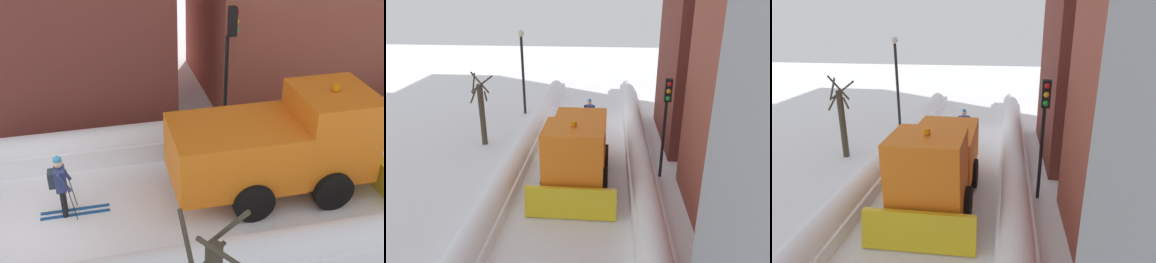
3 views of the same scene
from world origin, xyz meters
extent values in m
cube|color=white|center=(-2.73, 10.00, 0.31)|extent=(1.10, 36.00, 0.61)
cylinder|color=white|center=(-2.73, 10.00, 0.61)|extent=(0.90, 34.20, 0.90)
cube|color=orange|center=(-0.07, 5.15, 1.40)|extent=(2.30, 3.40, 1.60)
cube|color=orange|center=(-0.07, 7.85, 1.75)|extent=(2.20, 2.00, 2.30)
cube|color=black|center=(-0.07, 8.81, 2.26)|extent=(1.85, 0.06, 1.01)
cube|color=yellow|center=(-0.07, 9.20, 0.55)|extent=(3.20, 0.46, 1.13)
cylinder|color=orange|center=(-0.07, 7.85, 3.02)|extent=(0.20, 0.20, 0.18)
cylinder|color=black|center=(-1.22, 7.55, 0.55)|extent=(0.25, 1.10, 1.10)
cylinder|color=black|center=(1.08, 7.55, 0.55)|extent=(0.25, 1.10, 1.10)
cylinder|color=black|center=(-1.22, 5.35, 0.55)|extent=(0.25, 1.10, 1.10)
cylinder|color=black|center=(1.08, 5.35, 0.55)|extent=(0.25, 1.10, 1.10)
cylinder|color=black|center=(-0.35, 0.61, 0.41)|extent=(0.14, 0.14, 0.82)
cylinder|color=black|center=(-0.13, 0.61, 0.41)|extent=(0.14, 0.14, 0.82)
cube|color=navy|center=(-0.24, 0.61, 1.13)|extent=(0.42, 0.26, 0.62)
cube|color=#262D38|center=(-0.24, 0.40, 1.16)|extent=(0.32, 0.16, 0.44)
sphere|color=tan|center=(-0.24, 0.61, 1.60)|extent=(0.24, 0.24, 0.24)
sphere|color=teal|center=(-0.24, 0.61, 1.70)|extent=(0.22, 0.22, 0.22)
cylinder|color=navy|center=(-0.50, 0.71, 1.16)|extent=(0.09, 0.33, 0.56)
cylinder|color=navy|center=(0.02, 0.71, 1.16)|extent=(0.09, 0.33, 0.56)
cube|color=#194C8C|center=(-0.35, 0.86, 0.01)|extent=(0.09, 1.80, 0.03)
cube|color=#194C8C|center=(-0.13, 0.86, 0.01)|extent=(0.09, 1.80, 0.03)
cylinder|color=#262628|center=(-0.54, 0.83, 0.60)|extent=(0.02, 0.19, 1.19)
cylinder|color=#262628|center=(0.06, 0.83, 0.60)|extent=(0.02, 0.19, 1.19)
cylinder|color=black|center=(-3.58, 5.93, 1.69)|extent=(0.12, 0.12, 3.39)
cube|color=black|center=(-3.58, 6.07, 3.84)|extent=(0.28, 0.24, 0.90)
sphere|color=red|center=(-3.58, 6.20, 4.12)|extent=(0.18, 0.18, 0.18)
sphere|color=gold|center=(-3.58, 6.20, 3.84)|extent=(0.18, 0.18, 0.18)
sphere|color=green|center=(-3.58, 6.20, 3.56)|extent=(0.18, 0.18, 0.18)
cylinder|color=#40382B|center=(5.03, 2.79, 3.08)|extent=(1.16, 0.14, 0.88)
cylinder|color=#40382B|center=(5.27, 3.22, 3.21)|extent=(0.18, 0.80, 0.89)
cylinder|color=#40382B|center=(4.88, 3.41, 3.30)|extent=(0.72, 0.48, 1.16)
camera|label=1|loc=(10.20, 1.65, 8.20)|focal=44.93mm
camera|label=2|loc=(-1.26, 20.07, 7.58)|focal=34.20mm
camera|label=3|loc=(-2.29, 16.73, 6.08)|focal=30.97mm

